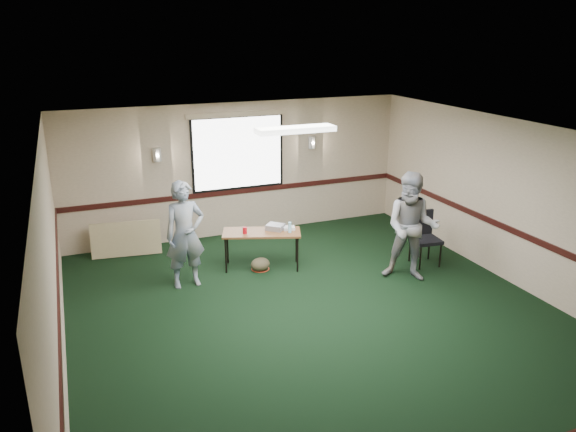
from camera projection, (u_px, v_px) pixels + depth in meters
name	position (u px, v px, depth m)	size (l,w,h in m)	color
ground	(321.00, 319.00, 8.23)	(8.00, 8.00, 0.00)	black
room_shell	(270.00, 181.00, 9.60)	(8.00, 8.02, 8.00)	tan
folding_table	(262.00, 234.00, 9.84)	(1.46, 0.97, 0.68)	#583419
projector	(275.00, 227.00, 9.91)	(0.29, 0.24, 0.10)	gray
game_console	(289.00, 228.00, 9.92)	(0.20, 0.16, 0.05)	white
red_cup	(245.00, 230.00, 9.72)	(0.08, 0.08, 0.12)	#B90C17
water_bottle	(290.00, 227.00, 9.75)	(0.06, 0.06, 0.19)	#94D7F2
duffel_bag	(260.00, 264.00, 9.85)	(0.34, 0.26, 0.24)	#3F3624
cable_coil	(260.00, 269.00, 9.95)	(0.32, 0.32, 0.02)	red
folded_table	(126.00, 239.00, 10.47)	(1.27, 0.05, 0.65)	tan
conference_chair	(424.00, 233.00, 10.08)	(0.51, 0.53, 0.96)	black
person_left	(185.00, 235.00, 9.07)	(0.65, 0.43, 1.78)	#3F5A8B
person_right	(412.00, 227.00, 9.30)	(0.90, 0.70, 1.86)	#6E82AC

